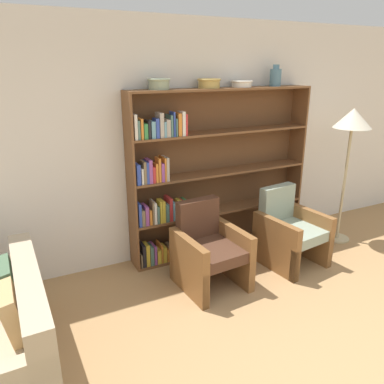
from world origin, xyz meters
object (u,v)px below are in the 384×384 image
object	(u,v)px
bowl_slate	(242,83)
vase_tall	(276,77)
bookshelf	(204,178)
bowl_olive	(209,83)
armchair_leather	(209,250)
floor_lamp	(352,125)
bowl_stoneware	(159,83)
armchair_cushioned	(289,231)

from	to	relation	value
bowl_slate	vase_tall	size ratio (longest dim) A/B	1.01
bookshelf	vase_tall	size ratio (longest dim) A/B	9.26
bowl_slate	bowl_olive	bearing A→B (deg)	180.00
bookshelf	bowl_olive	size ratio (longest dim) A/B	8.79
bookshelf	armchair_leather	xyz separation A→B (m)	(-0.31, -0.70, -0.56)
floor_lamp	bowl_slate	bearing A→B (deg)	158.77
bookshelf	bowl_olive	world-z (taller)	bowl_olive
bowl_stoneware	armchair_cushioned	size ratio (longest dim) A/B	0.27
bowl_olive	bowl_stoneware	bearing A→B (deg)	-180.00
bowl_slate	armchair_leather	distance (m)	1.95
vase_tall	armchair_leather	size ratio (longest dim) A/B	0.28
bowl_slate	armchair_cushioned	distance (m)	1.81
bowl_stoneware	floor_lamp	distance (m)	2.45
bowl_stoneware	bowl_olive	xyz separation A→B (m)	(0.59, 0.00, -0.01)
bowl_stoneware	bowl_olive	world-z (taller)	bowl_stoneware
bowl_slate	floor_lamp	distance (m)	1.49
vase_tall	armchair_cushioned	size ratio (longest dim) A/B	0.28
bowl_olive	floor_lamp	xyz separation A→B (m)	(1.74, -0.51, -0.52)
bookshelf	floor_lamp	bearing A→B (deg)	-16.52
bowl_olive	armchair_leather	world-z (taller)	bowl_olive
bowl_slate	armchair_cushioned	world-z (taller)	bowl_slate
bowl_olive	floor_lamp	world-z (taller)	bowl_olive
bowl_olive	floor_lamp	size ratio (longest dim) A/B	0.15
bookshelf	vase_tall	bearing A→B (deg)	-1.17
armchair_cushioned	bookshelf	bearing A→B (deg)	-49.87
bookshelf	armchair_leather	bearing A→B (deg)	-113.95
floor_lamp	bowl_stoneware	bearing A→B (deg)	167.71
bookshelf	bowl_slate	size ratio (longest dim) A/B	9.20
bowl_slate	armchair_cushioned	bearing A→B (deg)	-66.56
armchair_leather	bookshelf	bearing A→B (deg)	-118.26
bowl_olive	floor_lamp	distance (m)	1.89
vase_tall	bowl_stoneware	bearing A→B (deg)	180.00
bowl_stoneware	bowl_slate	distance (m)	1.03
armchair_leather	floor_lamp	bearing A→B (deg)	-179.48
bowl_olive	floor_lamp	bearing A→B (deg)	-16.29
bowl_slate	armchair_leather	bearing A→B (deg)	-138.85
bowl_stoneware	vase_tall	size ratio (longest dim) A/B	0.97
armchair_leather	armchair_cushioned	distance (m)	1.08
armchair_leather	armchair_cushioned	bearing A→B (deg)	175.68
bowl_stoneware	floor_lamp	world-z (taller)	bowl_stoneware
bowl_stoneware	armchair_cushioned	xyz separation A→B (m)	(1.32, -0.69, -1.67)
bookshelf	bowl_stoneware	xyz separation A→B (m)	(-0.56, -0.02, 1.11)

